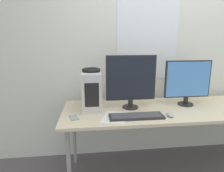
{
  "coord_description": "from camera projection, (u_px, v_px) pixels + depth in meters",
  "views": [
    {
      "loc": [
        -0.93,
        -1.4,
        1.42
      ],
      "look_at": [
        -0.72,
        0.37,
        1.02
      ],
      "focal_mm": 30.0,
      "sensor_mm": 36.0,
      "label": 1
    }
  ],
  "objects": [
    {
      "name": "pc_tower",
      "position": [
        92.0,
        90.0,
        1.92
      ],
      "size": [
        0.19,
        0.39,
        0.38
      ],
      "color": "silver",
      "rests_on": "desk"
    },
    {
      "name": "mouse",
      "position": [
        170.0,
        115.0,
        1.73
      ],
      "size": [
        0.06,
        0.11,
        0.03
      ],
      "color": "#B2B2B7",
      "rests_on": "desk"
    },
    {
      "name": "headphones",
      "position": [
        91.0,
        70.0,
        1.88
      ],
      "size": [
        0.19,
        0.19,
        0.04
      ],
      "color": "black",
      "rests_on": "pc_tower"
    },
    {
      "name": "monitor_main",
      "position": [
        131.0,
        80.0,
        1.89
      ],
      "size": [
        0.51,
        0.16,
        0.55
      ],
      "color": "black",
      "rests_on": "desk"
    },
    {
      "name": "cell_phone",
      "position": [
        74.0,
        117.0,
        1.69
      ],
      "size": [
        0.1,
        0.15,
        0.01
      ],
      "rotation": [
        0.0,
        0.0,
        0.31
      ],
      "color": "#99999E",
      "rests_on": "desk"
    },
    {
      "name": "wall_back",
      "position": [
        164.0,
        49.0,
        2.33
      ],
      "size": [
        8.0,
        0.07,
        2.7
      ],
      "color": "silver",
      "rests_on": "ground_plane"
    },
    {
      "name": "monitor_right_near",
      "position": [
        188.0,
        81.0,
        1.99
      ],
      "size": [
        0.5,
        0.16,
        0.49
      ],
      "color": "black",
      "rests_on": "desk"
    },
    {
      "name": "keyboard",
      "position": [
        136.0,
        116.0,
        1.7
      ],
      "size": [
        0.5,
        0.16,
        0.02
      ],
      "color": "#28282D",
      "rests_on": "desk"
    },
    {
      "name": "desk",
      "position": [
        179.0,
        112.0,
        1.98
      ],
      "size": [
        2.43,
        0.75,
        0.77
      ],
      "color": "beige",
      "rests_on": "ground_plane"
    },
    {
      "name": "paper_sheet_left",
      "position": [
        115.0,
        117.0,
        1.71
      ],
      "size": [
        0.29,
        0.34,
        0.0
      ],
      "rotation": [
        0.0,
        0.0,
        -0.3
      ],
      "color": "white",
      "rests_on": "desk"
    }
  ]
}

